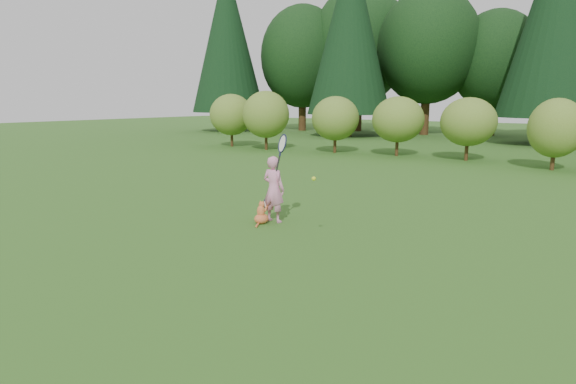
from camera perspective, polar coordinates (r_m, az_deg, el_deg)
The scene contains 6 objects.
ground at distance 8.67m, azimuth -4.12°, elevation -5.22°, with size 100.00×100.00×0.00m, color #205217.
shrub_row at distance 20.20m, azimuth 19.78°, elevation 7.36°, with size 28.00×3.00×2.80m, color #5B7624, non-canonical shape.
woodland_backdrop at distance 30.38m, azimuth 25.81°, elevation 19.46°, with size 48.00×10.00×15.00m, color black, non-canonical shape.
child at distance 9.50m, azimuth -1.68°, elevation 0.51°, with size 0.76×0.49×1.97m.
cat at distance 9.49m, azimuth -3.14°, elevation -2.34°, with size 0.33×0.63×0.63m.
tennis_ball at distance 7.78m, azimuth 3.07°, elevation 1.59°, with size 0.07×0.07×0.07m.
Camera 1 is at (5.24, -6.48, 2.39)m, focal length 30.00 mm.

